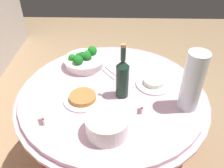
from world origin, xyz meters
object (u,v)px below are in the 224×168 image
object	(u,v)px
serving_tongs	(110,73)
label_placard_mid	(42,118)
broccoli_bowl	(84,60)
plate_stack	(107,125)
food_plate_peanuts	(83,98)
label_placard_front	(142,107)
wine_bottle	(122,77)
food_plate_rice	(154,83)
decorative_fruit_vase	(192,83)

from	to	relation	value
serving_tongs	label_placard_mid	bearing A→B (deg)	143.57
broccoli_bowl	plate_stack	bearing A→B (deg)	-163.12
food_plate_peanuts	label_placard_mid	xyz separation A→B (m)	(-0.18, 0.18, 0.02)
label_placard_front	plate_stack	bearing A→B (deg)	130.16
broccoli_bowl	label_placard_mid	distance (m)	0.56
wine_bottle	food_plate_rice	world-z (taller)	wine_bottle
label_placard_mid	serving_tongs	bearing A→B (deg)	-36.43
broccoli_bowl	label_placard_front	distance (m)	0.58
wine_bottle	decorative_fruit_vase	bearing A→B (deg)	-103.40
food_plate_rice	label_placard_mid	xyz separation A→B (m)	(-0.33, 0.61, 0.02)
wine_bottle	food_plate_rice	xyz separation A→B (m)	(0.10, -0.20, -0.11)
wine_bottle	food_plate_peanuts	bearing A→B (deg)	103.34
decorative_fruit_vase	label_placard_mid	bearing A→B (deg)	100.67
serving_tongs	label_placard_front	xyz separation A→B (m)	(-0.35, -0.18, 0.03)
wine_bottle	food_plate_peanuts	world-z (taller)	wine_bottle
wine_bottle	label_placard_mid	bearing A→B (deg)	119.48
broccoli_bowl	food_plate_rice	size ratio (longest dim) A/B	1.27
wine_bottle	broccoli_bowl	bearing A→B (deg)	39.58
decorative_fruit_vase	serving_tongs	distance (m)	0.56
label_placard_front	wine_bottle	bearing A→B (deg)	38.54
wine_bottle	serving_tongs	size ratio (longest dim) A/B	2.17
wine_bottle	food_plate_peanuts	distance (m)	0.26
plate_stack	serving_tongs	size ratio (longest dim) A/B	1.36
wine_bottle	food_plate_rice	bearing A→B (deg)	-62.50
plate_stack	decorative_fruit_vase	xyz separation A→B (m)	(0.20, -0.44, 0.11)
wine_bottle	label_placard_mid	xyz separation A→B (m)	(-0.23, 0.41, -0.10)
wine_bottle	label_placard_front	distance (m)	0.20
wine_bottle	label_placard_mid	size ratio (longest dim) A/B	6.11
label_placard_front	decorative_fruit_vase	bearing A→B (deg)	-79.09
serving_tongs	plate_stack	bearing A→B (deg)	-179.74
label_placard_front	serving_tongs	bearing A→B (deg)	27.65
plate_stack	food_plate_rice	bearing A→B (deg)	-34.91
plate_stack	label_placard_mid	bearing A→B (deg)	80.15
decorative_fruit_vase	food_plate_rice	xyz separation A→B (m)	(0.19, 0.16, -0.15)
label_placard_mid	wine_bottle	bearing A→B (deg)	-60.52
food_plate_peanuts	food_plate_rice	xyz separation A→B (m)	(0.16, -0.42, -0.00)
decorative_fruit_vase	serving_tongs	xyz separation A→B (m)	(0.30, 0.44, -0.16)
decorative_fruit_vase	food_plate_rice	world-z (taller)	decorative_fruit_vase
food_plate_peanuts	label_placard_front	xyz separation A→B (m)	(-0.08, -0.33, 0.02)
serving_tongs	label_placard_mid	xyz separation A→B (m)	(-0.45, 0.33, 0.03)
food_plate_peanuts	food_plate_rice	bearing A→B (deg)	-69.69
label_placard_front	label_placard_mid	xyz separation A→B (m)	(-0.10, 0.52, 0.00)
plate_stack	decorative_fruit_vase	distance (m)	0.49
broccoli_bowl	label_placard_front	bearing A→B (deg)	-140.73
wine_bottle	serving_tongs	distance (m)	0.26
label_placard_mid	decorative_fruit_vase	bearing A→B (deg)	-79.33
plate_stack	food_plate_peanuts	size ratio (longest dim) A/B	0.95
food_plate_rice	label_placard_front	world-z (taller)	label_placard_front
decorative_fruit_vase	food_plate_rice	distance (m)	0.29
broccoli_bowl	serving_tongs	world-z (taller)	broccoli_bowl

